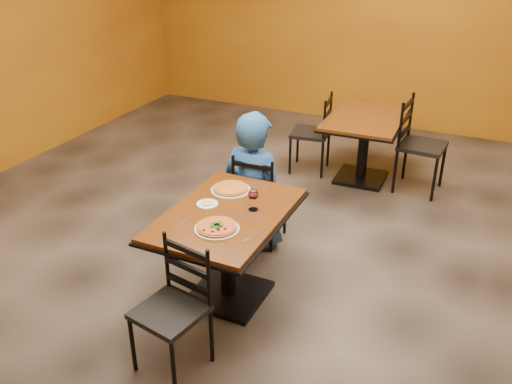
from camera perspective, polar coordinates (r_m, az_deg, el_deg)
The scene contains 18 objects.
floor at distance 4.71m, azimuth -0.03°, elevation -7.46°, with size 7.00×8.00×0.01m, color black.
wall_back at distance 7.80m, azimuth 13.02°, elevation 17.56°, with size 7.00×0.01×3.00m, color #A77012.
table_main at distance 4.03m, azimuth -3.03°, elevation -4.51°, with size 0.83×1.23×0.75m.
table_second at distance 6.10m, azimuth 11.33°, elevation 6.07°, with size 0.83×1.21×0.75m.
chair_main_near at distance 3.53m, azimuth -9.02°, elevation -12.38°, with size 0.39×0.39×0.87m, color black, non-canonical shape.
chair_main_far at distance 4.84m, azimuth 0.43°, elevation -0.45°, with size 0.39×0.39×0.87m, color black, non-canonical shape.
chair_second_left at distance 6.29m, azimuth 5.72°, elevation 6.14°, with size 0.41×0.41×0.91m, color black, non-canonical shape.
chair_second_right at distance 6.01m, azimuth 17.05°, elevation 4.59°, with size 0.45×0.45×1.01m, color black, non-canonical shape.
diner at distance 4.73m, azimuth -0.20°, elevation 1.33°, with size 0.62×0.40×1.24m, color navy.
plate_main at distance 3.72m, azimuth -4.13°, elevation -3.86°, with size 0.31×0.31×0.01m, color white.
pizza_main at distance 3.71m, azimuth -4.13°, elevation -3.65°, with size 0.28×0.28×0.02m, color maroon.
plate_far at distance 4.24m, azimuth -2.66°, elevation 0.22°, with size 0.31×0.31×0.01m, color white.
pizza_far at distance 4.24m, azimuth -2.67°, elevation 0.42°, with size 0.28×0.28×0.02m, color orange.
side_plate at distance 4.04m, azimuth -5.14°, elevation -1.27°, with size 0.16×0.16×0.01m, color white.
dip at distance 4.04m, azimuth -5.14°, elevation -1.15°, with size 0.09×0.09×0.01m, color tan.
wine_glass at distance 3.92m, azimuth -0.30°, elevation -0.70°, with size 0.08×0.08×0.18m, color white, non-canonical shape.
fork at distance 3.82m, azimuth -7.89°, elevation -3.27°, with size 0.01×0.19×0.00m, color silver.
knife at distance 3.64m, azimuth -0.16°, elevation -4.60°, with size 0.01×0.21×0.00m, color silver.
Camera 1 is at (1.64, -3.54, 2.64)m, focal length 38.12 mm.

